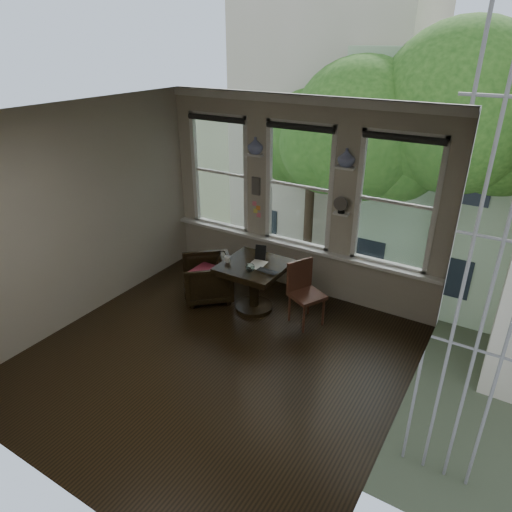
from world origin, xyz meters
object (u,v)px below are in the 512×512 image
Objects in this scene: armchair_left at (207,279)px; laptop at (266,273)px; table at (254,287)px; mug at (227,259)px; side_chair_right at (307,295)px.

laptop reaches higher than armchair_left.
table is 1.22× the size of armchair_left.
mug reaches higher than table.
laptop is at bearing -29.14° from table.
side_chair_right reaches higher than armchair_left.
mug is at bearing -158.17° from table.
armchair_left is (-0.79, -0.11, -0.04)m from table.
side_chair_right is 1.26m from mug.
armchair_left is 7.72× the size of mug.
laptop is (1.08, -0.06, 0.42)m from armchair_left.
mug reaches higher than laptop.
table is at bearing 121.17° from side_chair_right.
table is 9.38× the size of mug.
side_chair_right is at bearing 54.07° from armchair_left.
armchair_left is 0.81× the size of side_chair_right.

